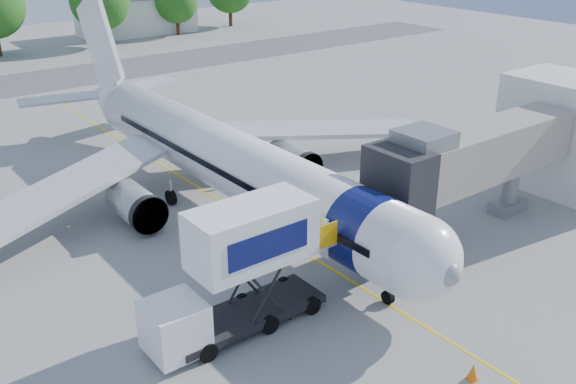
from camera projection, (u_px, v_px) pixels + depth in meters
ground at (264, 228)px, 35.75m from camera, size 160.00×160.00×0.00m
guidance_line at (264, 228)px, 35.75m from camera, size 0.15×70.00×0.01m
taxiway_strip at (28, 83)px, 66.24m from camera, size 120.00×10.00×0.01m
aircraft at (223, 158)px, 37.57m from camera, size 34.17×37.73×11.35m
jet_bridge at (466, 159)px, 33.41m from camera, size 13.90×3.20×6.60m
terminal_stub at (572, 135)px, 39.62m from camera, size 5.00×8.00×7.00m
catering_hiloader at (239, 271)px, 26.06m from camera, size 8.50×2.44×5.50m
safety_cone_a at (473, 372)px, 24.03m from camera, size 0.44×0.44×0.70m
outbuilding_right at (137, 15)px, 92.00m from camera, size 16.40×7.40×5.30m
tree_e at (99, 0)px, 81.74m from camera, size 7.55×7.55×9.63m
tree_f at (176, 1)px, 90.29m from camera, size 6.02×6.02×7.67m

